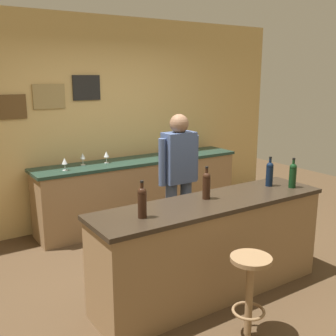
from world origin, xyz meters
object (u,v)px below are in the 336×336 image
at_px(wine_glass_d, 162,150).
at_px(bar_stool, 250,283).
at_px(wine_glass_a, 65,162).
at_px(wine_glass_e, 183,147).
at_px(wine_bottle_d, 293,174).
at_px(wine_glass_b, 83,157).
at_px(wine_bottle_c, 270,173).
at_px(wine_bottle_a, 142,201).
at_px(bartender, 179,175).
at_px(wine_bottle_b, 206,185).
at_px(coffee_mug, 188,150).
at_px(wine_glass_c, 106,155).

bearing_deg(wine_glass_d, bar_stool, -108.17).
height_order(wine_glass_a, wine_glass_e, same).
relative_size(wine_bottle_d, wine_glass_b, 1.97).
bearing_deg(wine_bottle_c, bar_stool, -142.32).
height_order(wine_bottle_d, wine_glass_e, wine_bottle_d).
relative_size(wine_bottle_a, wine_glass_b, 1.97).
relative_size(bartender, wine_bottle_d, 5.29).
distance_m(wine_bottle_a, wine_bottle_b, 0.75).
height_order(wine_glass_a, wine_glass_b, same).
bearing_deg(bartender, wine_bottle_a, -136.94).
xyz_separation_m(wine_bottle_a, wine_glass_b, (0.36, 2.18, -0.05)).
bearing_deg(coffee_mug, wine_bottle_c, -101.51).
relative_size(wine_glass_d, coffee_mug, 1.24).
relative_size(wine_glass_a, wine_glass_e, 1.00).
xyz_separation_m(wine_bottle_b, coffee_mug, (1.22, 1.97, -0.11)).
distance_m(wine_bottle_d, wine_glass_c, 2.42).
height_order(wine_bottle_a, wine_bottle_d, same).
height_order(wine_bottle_a, wine_glass_a, wine_bottle_a).
xyz_separation_m(bartender, bar_stool, (-0.41, -1.57, -0.48)).
bearing_deg(coffee_mug, bartender, -129.87).
height_order(bartender, wine_bottle_c, bartender).
bearing_deg(wine_bottle_a, wine_bottle_d, -2.01).
bearing_deg(wine_glass_e, wine_glass_a, -179.23).
relative_size(wine_bottle_d, coffee_mug, 2.45).
xyz_separation_m(wine_bottle_b, wine_bottle_d, (0.96, -0.17, 0.00)).
bearing_deg(wine_glass_e, bar_stool, -115.01).
relative_size(bar_stool, wine_glass_d, 4.39).
xyz_separation_m(wine_bottle_b, wine_glass_c, (-0.08, 2.01, -0.05)).
bearing_deg(wine_glass_c, wine_glass_a, -169.15).
bearing_deg(wine_bottle_b, bartender, 72.45).
relative_size(wine_bottle_a, wine_glass_e, 1.97).
bearing_deg(wine_glass_d, coffee_mug, 5.75).
bearing_deg(wine_glass_d, wine_glass_e, -0.25).
bearing_deg(wine_bottle_c, wine_glass_e, 81.82).
bearing_deg(bartender, bar_stool, -104.68).
height_order(wine_glass_c, wine_glass_d, same).
relative_size(wine_bottle_a, wine_glass_d, 1.97).
bearing_deg(coffee_mug, wine_glass_b, 176.55).
bearing_deg(bar_stool, wine_bottle_a, 132.68).
bearing_deg(wine_bottle_d, coffee_mug, 83.28).
bearing_deg(wine_bottle_d, wine_glass_d, 96.60).
height_order(wine_bottle_a, wine_glass_d, wine_bottle_a).
bearing_deg(bar_stool, wine_bottle_c, 37.68).
xyz_separation_m(wine_bottle_d, wine_glass_b, (-1.35, 2.24, -0.05)).
xyz_separation_m(wine_bottle_d, wine_glass_c, (-1.04, 2.18, -0.05)).
bearing_deg(coffee_mug, wine_glass_d, -174.25).
xyz_separation_m(wine_glass_b, coffee_mug, (1.60, -0.10, -0.06)).
xyz_separation_m(wine_glass_a, wine_glass_e, (1.77, 0.02, 0.00)).
bearing_deg(wine_glass_d, wine_glass_a, -178.97).
xyz_separation_m(wine_glass_c, wine_glass_e, (1.17, -0.09, 0.00)).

